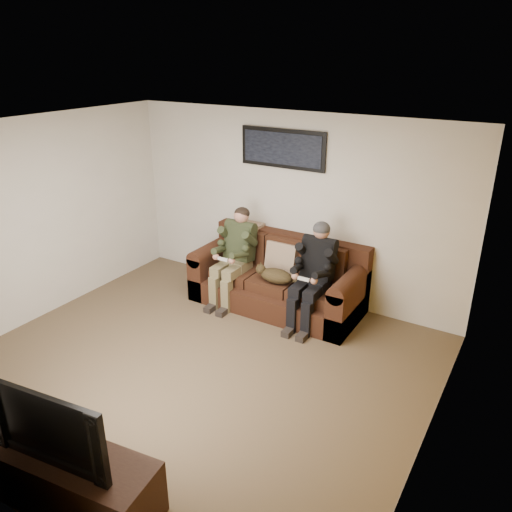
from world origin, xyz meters
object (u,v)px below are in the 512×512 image
Objects in this scene: sofa at (280,280)px; television at (56,420)px; person_left at (235,250)px; cat at (275,275)px; framed_poster at (283,148)px; person_right at (314,268)px; tv_stand at (67,477)px.

sofa is 3.81m from television.
television is (0.78, -3.59, 0.05)m from person_left.
framed_poster is (-0.28, 0.66, 1.53)m from cat.
person_right reaches higher than television.
framed_poster reaches higher than television.
person_left is at bearing -124.73° from framed_poster.
person_right is 3.65m from tv_stand.
framed_poster is 0.82× the size of tv_stand.
person_right is 2.02× the size of cat.
framed_poster is at bearing 144.18° from person_right.
television is (0.38, -4.17, -1.30)m from framed_poster.
sofa is at bearing 18.03° from person_left.
person_right reaches higher than sofa.
framed_poster is 4.38m from television.
tv_stand is (-0.43, -3.59, -0.51)m from person_right.
sofa is 0.74m from person_left.
person_left is at bearing -161.97° from sofa.
person_right is 1.21× the size of television.
person_right is 1.67m from framed_poster.
cat is at bearing 84.33° from tv_stand.
sofa is at bearing 105.78° from cat.
sofa is 1.86× the size of framed_poster.
framed_poster reaches higher than sofa.
framed_poster is at bearing 112.82° from cat.
sofa is at bearing 85.42° from television.
person_left reaches higher than television.
sofa reaches higher than tv_stand.
tv_stand is 1.40× the size of television.
television is at bearing -88.43° from cat.
person_right is (1.20, 0.00, 0.00)m from person_left.
person_right is 3.61m from television.
cat is at bearing -7.22° from person_left.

